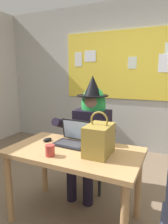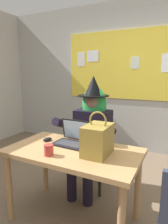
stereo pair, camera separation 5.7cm
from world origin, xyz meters
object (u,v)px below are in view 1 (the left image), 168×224
object	(u,v)px
person_costumed	(91,127)
laptop	(73,138)
desk_main	(74,160)
coffee_mug	(50,150)
computer_mouse	(47,140)
handbag	(99,139)
chair_at_desk	(94,146)

from	to	relation	value
person_costumed	laptop	bearing A→B (deg)	-2.90
desk_main	coffee_mug	world-z (taller)	coffee_mug
desk_main	laptop	size ratio (longest dim) A/B	3.55
desk_main	coffee_mug	bearing A→B (deg)	-120.74
computer_mouse	handbag	bearing A→B (deg)	6.58
laptop	coffee_mug	size ratio (longest dim) A/B	3.63
desk_main	handbag	bearing A→B (deg)	-0.90
desk_main	chair_at_desk	world-z (taller)	chair_at_desk
laptop	handbag	xyz separation A→B (m)	(0.33, -0.15, 0.08)
desk_main	person_costumed	distance (m)	0.60
person_costumed	coffee_mug	size ratio (longest dim) A/B	14.53
desk_main	computer_mouse	world-z (taller)	computer_mouse
chair_at_desk	computer_mouse	xyz separation A→B (m)	(-0.28, -0.61, 0.23)
handbag	chair_at_desk	bearing A→B (deg)	114.56
laptop	computer_mouse	size ratio (longest dim) A/B	3.31
desk_main	person_costumed	bearing A→B (deg)	97.39
chair_at_desk	coffee_mug	bearing A→B (deg)	-3.43
handbag	computer_mouse	bearing A→B (deg)	170.80
computer_mouse	coffee_mug	world-z (taller)	coffee_mug
desk_main	laptop	distance (m)	0.23
desk_main	computer_mouse	distance (m)	0.38
desk_main	laptop	world-z (taller)	laptop
chair_at_desk	coffee_mug	size ratio (longest dim) A/B	9.50
chair_at_desk	laptop	size ratio (longest dim) A/B	2.62
computer_mouse	laptop	bearing A→B (deg)	26.59
person_costumed	coffee_mug	world-z (taller)	person_costumed
desk_main	handbag	distance (m)	0.34
chair_at_desk	computer_mouse	distance (m)	0.70
chair_at_desk	person_costumed	xyz separation A→B (m)	(0.00, -0.12, 0.27)
laptop	handbag	size ratio (longest dim) A/B	0.91
person_costumed	laptop	size ratio (longest dim) A/B	4.01
computer_mouse	person_costumed	bearing A→B (deg)	75.70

